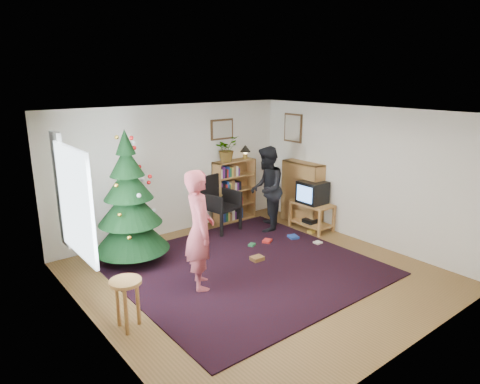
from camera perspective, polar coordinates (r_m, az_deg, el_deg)
floor at (r=6.83m, az=2.28°, el=-10.93°), size 5.00×5.00×0.00m
ceiling at (r=6.15m, az=2.52°, el=10.45°), size 5.00×5.00×0.00m
wall_back at (r=8.37m, az=-8.85°, el=2.92°), size 5.00×0.02×2.50m
wall_front at (r=4.88m, az=22.08°, el=-7.14°), size 5.00×0.02×2.50m
wall_left at (r=5.19m, az=-19.14°, el=-5.52°), size 0.02×5.00×2.50m
wall_right at (r=8.19m, az=15.79°, el=2.23°), size 0.02×5.00×2.50m
rug at (r=7.04m, az=0.66°, el=-10.02°), size 3.80×3.60×0.02m
window_pane at (r=5.66m, az=-21.14°, el=-1.30°), size 0.04×1.20×1.40m
curtain at (r=6.33m, az=-22.74°, el=0.20°), size 0.06×0.35×1.60m
picture_back at (r=8.85m, az=-2.42°, el=8.34°), size 0.55×0.03×0.42m
picture_right at (r=9.17m, az=7.09°, el=8.48°), size 0.03×0.50×0.60m
christmas_tree at (r=7.15m, az=-14.49°, el=-2.23°), size 1.22×1.22×2.22m
bookshelf_back at (r=9.11m, az=-0.77°, el=0.32°), size 0.95×0.30×1.30m
bookshelf_right at (r=9.00m, az=8.31°, el=-0.04°), size 0.30×0.95×1.30m
tv_stand at (r=8.76m, az=9.52°, el=-2.85°), size 0.48×0.86×0.55m
crt_tv at (r=8.63m, az=9.64°, el=-0.03°), size 0.47×0.50×0.44m
armchair at (r=8.56m, az=-3.04°, el=-1.14°), size 0.70×0.71×1.10m
stool at (r=5.47m, az=-14.95°, el=-12.66°), size 0.39×0.39×0.65m
person_standing at (r=6.16m, az=-5.42°, el=-5.08°), size 0.65×0.76×1.76m
person_by_chair at (r=8.46m, az=3.55°, el=0.40°), size 1.04×1.03×1.69m
potted_plant at (r=8.80m, az=-1.82°, el=5.76°), size 0.56×0.52×0.52m
table_lamp at (r=9.12m, az=0.71°, el=5.71°), size 0.23×0.23×0.30m
floor_clutter at (r=8.00m, az=5.88°, el=-6.65°), size 1.92×0.87×0.08m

